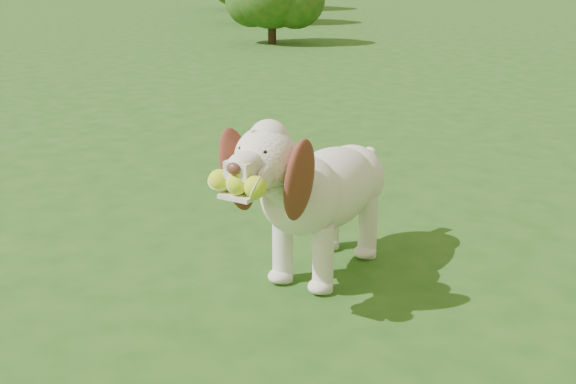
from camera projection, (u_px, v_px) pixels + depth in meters
The scene contains 2 objects.
ground at pixel (277, 213), 3.84m from camera, with size 80.00×80.00×0.00m, color #1F4C15.
dog at pixel (317, 187), 2.96m from camera, with size 0.40×1.14×0.75m.
Camera 1 is at (2.03, -2.99, 1.30)m, focal length 45.00 mm.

